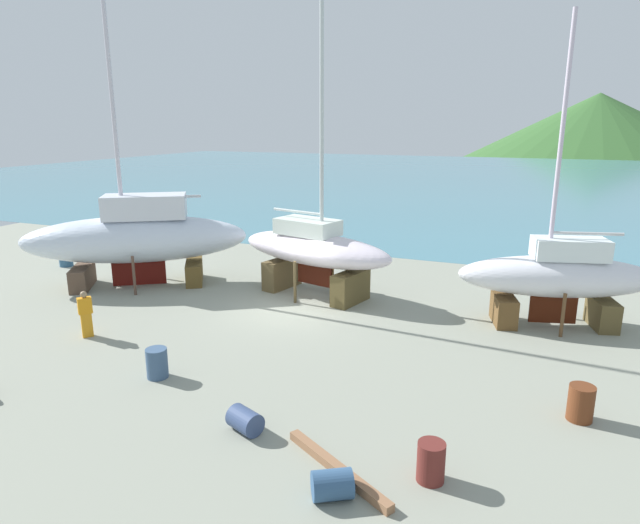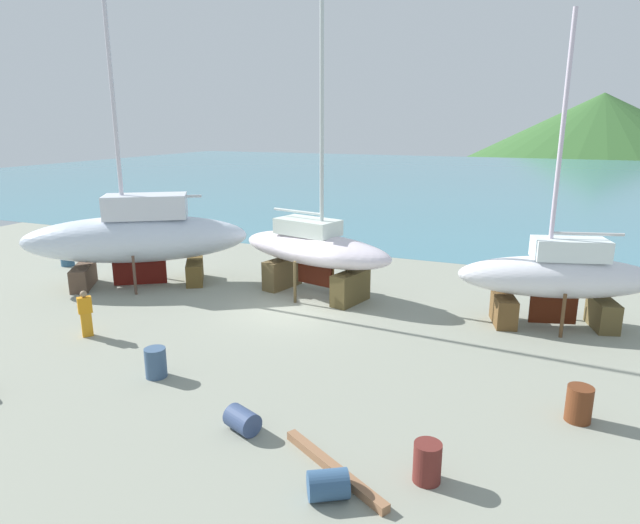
% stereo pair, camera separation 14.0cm
% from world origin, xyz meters
% --- Properties ---
extents(ground_plane, '(52.42, 52.42, 0.00)m').
position_xyz_m(ground_plane, '(0.00, -3.59, 0.00)').
color(ground_plane, gray).
extents(sea_water, '(144.82, 92.62, 0.01)m').
position_xyz_m(sea_water, '(0.00, 55.83, 0.00)').
color(sea_water, teal).
rests_on(sea_water, ground).
extents(headland_hill, '(125.02, 125.02, 31.62)m').
position_xyz_m(headland_hill, '(22.13, 171.37, 0.00)').
color(headland_hill, '#335E2B').
rests_on(headland_hill, ground).
extents(sailboat_far_slipway, '(9.48, 7.50, 15.87)m').
position_xyz_m(sailboat_far_slipway, '(-7.64, 0.39, 2.17)').
color(sailboat_far_slipway, brown).
rests_on(sailboat_far_slipway, ground).
extents(sailboat_mid_port, '(7.52, 4.04, 13.11)m').
position_xyz_m(sailboat_mid_port, '(0.09, 1.99, 1.93)').
color(sailboat_mid_port, brown).
rests_on(sailboat_mid_port, ground).
extents(sailboat_small_center, '(7.00, 3.68, 10.49)m').
position_xyz_m(sailboat_small_center, '(9.34, 1.91, 1.81)').
color(sailboat_small_center, brown).
rests_on(sailboat_small_center, ground).
extents(worker, '(0.46, 0.50, 1.60)m').
position_xyz_m(worker, '(-5.19, -5.18, 0.83)').
color(worker, orange).
rests_on(worker, ground).
extents(barrel_blue_faded, '(0.80, 0.80, 0.84)m').
position_xyz_m(barrel_blue_faded, '(-13.30, 1.56, 0.42)').
color(barrel_blue_faded, '#305675').
rests_on(barrel_blue_faded, ground).
extents(barrel_tar_black, '(0.71, 0.71, 0.89)m').
position_xyz_m(barrel_tar_black, '(9.91, -4.72, 0.44)').
color(barrel_tar_black, '#5E2E17').
rests_on(barrel_tar_black, ground).
extents(barrel_tipped_left, '(0.60, 0.60, 0.84)m').
position_xyz_m(barrel_tipped_left, '(7.01, -8.41, 0.42)').
color(barrel_tipped_left, maroon).
rests_on(barrel_tipped_left, ground).
extents(barrel_tipped_right, '(0.63, 0.63, 0.86)m').
position_xyz_m(barrel_tipped_right, '(-1.05, -6.75, 0.43)').
color(barrel_tipped_right, '#395373').
rests_on(barrel_tipped_right, ground).
extents(barrel_rust_near, '(0.94, 0.82, 0.57)m').
position_xyz_m(barrel_rust_near, '(2.66, -8.26, 0.28)').
color(barrel_rust_near, '#35466D').
rests_on(barrel_rust_near, ground).
extents(barrel_tipped_center, '(0.96, 0.90, 0.58)m').
position_xyz_m(barrel_tipped_center, '(5.37, -9.66, 0.29)').
color(barrel_tipped_center, '#305074').
rests_on(barrel_tipped_center, ground).
extents(timber_short_cross, '(2.83, 1.80, 0.19)m').
position_xyz_m(timber_short_cross, '(5.18, -8.88, 0.09)').
color(timber_short_cross, '#8D6242').
rests_on(timber_short_cross, ground).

